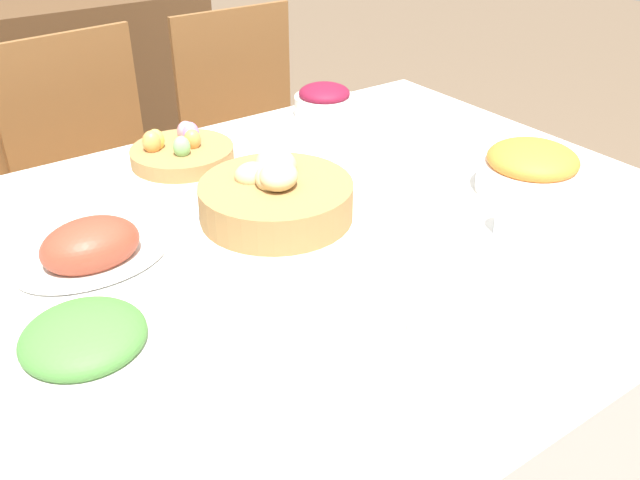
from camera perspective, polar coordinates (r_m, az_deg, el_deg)
dining_table at (r=1.47m, az=-2.52°, el=-13.06°), size 1.61×1.18×0.77m
chair_far_center at (r=2.11m, az=-17.80°, el=3.91°), size 0.47×0.47×0.94m
chair_far_right at (r=2.29m, az=-5.38°, el=7.54°), size 0.42×0.42×0.94m
sideboard at (r=3.05m, az=-22.53°, el=9.90°), size 1.41×0.44×0.85m
bread_basket at (r=1.29m, az=-3.77°, el=3.76°), size 0.29×0.29×0.12m
egg_basket at (r=1.56m, az=-11.60°, el=7.32°), size 0.23×0.23×0.08m
ham_platter at (r=1.22m, az=-18.72°, el=-0.65°), size 0.26×0.18×0.09m
green_salad_bowl at (r=0.96m, az=-19.06°, el=-8.76°), size 0.19×0.19×0.10m
beet_salad_bowl at (r=1.80m, az=0.37°, el=11.64°), size 0.16×0.16×0.08m
carrot_bowl at (r=1.45m, az=17.34°, el=5.66°), size 0.22×0.22×0.10m
dinner_plate at (r=1.04m, az=15.04°, el=-7.66°), size 0.28×0.28×0.01m
fork at (r=0.94m, az=8.30°, el=-11.59°), size 0.01×0.16×0.00m
knife at (r=1.15m, az=20.42°, el=-4.57°), size 0.01×0.16×0.00m
spoon at (r=1.17m, az=21.29°, el=-4.04°), size 0.01×0.16×0.00m
drinking_cup at (r=1.28m, az=16.03°, el=2.28°), size 0.06×0.06×0.09m
butter_dish at (r=0.99m, az=-5.60°, el=-7.71°), size 0.12×0.07×0.03m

